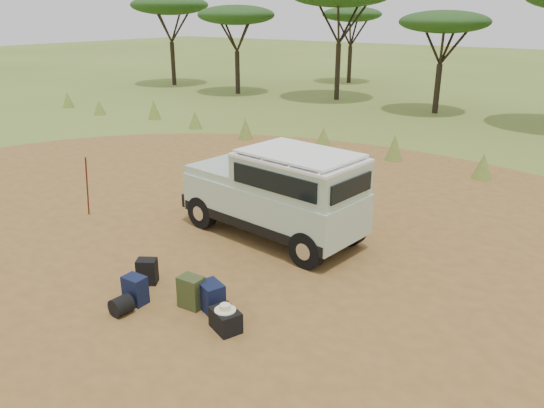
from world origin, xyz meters
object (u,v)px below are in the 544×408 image
Objects in this scene: walking_staff at (87,187)px; backpack_black at (147,271)px; backpack_olive at (191,292)px; backpack_navy at (135,290)px; safari_vehicle at (278,195)px; hard_case at (226,320)px; duffel_navy at (211,297)px.

walking_staff is 3.28× the size of backpack_black.
backpack_olive reaches higher than backpack_black.
backpack_olive is (0.87, 0.48, 0.03)m from backpack_navy.
safari_vehicle reaches higher than hard_case.
walking_staff is at bearing 150.91° from backpack_navy.
backpack_olive is 0.95m from hard_case.
walking_staff reaches higher than backpack_black.
backpack_navy is 1.01× the size of hard_case.
duffel_navy is (5.30, -1.44, -0.53)m from walking_staff.
safari_vehicle is 3.39m from backpack_olive.
backpack_navy is 1.82m from hard_case.
hard_case is (1.79, 0.29, -0.08)m from backpack_navy.
duffel_navy is (1.58, 0.01, 0.01)m from backpack_black.
backpack_olive is 0.36m from duffel_navy.
safari_vehicle is at bearing 95.05° from backpack_olive.
safari_vehicle is 4.75m from walking_staff.
duffel_navy reaches higher than backpack_black.
hard_case is at bearing -61.47° from safari_vehicle.
backpack_olive is (1.24, -0.12, 0.04)m from backpack_black.
hard_case is (0.59, -0.32, -0.07)m from duffel_navy.
hard_case is at bearing -8.19° from duffel_navy.
walking_staff reaches higher than backpack_olive.
backpack_black is 0.96× the size of backpack_navy.
walking_staff is at bearing 125.49° from backpack_black.
backpack_olive is (0.54, -3.27, -0.71)m from safari_vehicle.
safari_vehicle is at bearing 125.63° from duffel_navy.
walking_staff reaches higher than duffel_navy.
backpack_navy is 0.90× the size of backpack_olive.
backpack_black is at bearing -97.04° from safari_vehicle.
backpack_black is 0.98× the size of duffel_navy.
duffel_navy is at bearing -32.76° from backpack_black.
safari_vehicle is 8.75× the size of hard_case.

